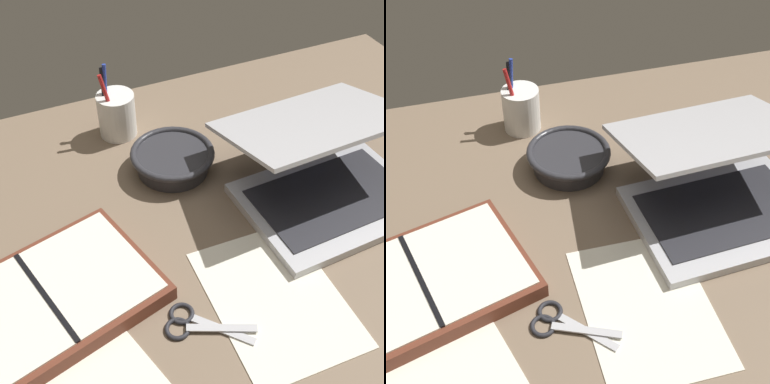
# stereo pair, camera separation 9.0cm
# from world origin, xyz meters

# --- Properties ---
(desk_top) EXTENTS (1.40, 1.00, 0.02)m
(desk_top) POSITION_xyz_m (0.00, 0.00, 0.01)
(desk_top) COLOR #75604C
(desk_top) RESTS_ON ground
(laptop) EXTENTS (0.33, 0.33, 0.16)m
(laptop) POSITION_xyz_m (0.22, 0.02, 0.07)
(laptop) COLOR #B7B7BC
(laptop) RESTS_ON desk_top
(bowl) EXTENTS (0.16, 0.16, 0.05)m
(bowl) POSITION_xyz_m (0.00, 0.19, 0.05)
(bowl) COLOR #2D2D33
(bowl) RESTS_ON desk_top
(pen_cup) EXTENTS (0.08, 0.08, 0.16)m
(pen_cup) POSITION_xyz_m (-0.06, 0.35, 0.07)
(pen_cup) COLOR white
(pen_cup) RESTS_ON desk_top
(planner) EXTENTS (0.37, 0.29, 0.03)m
(planner) POSITION_xyz_m (-0.30, -0.03, 0.04)
(planner) COLOR brown
(planner) RESTS_ON desk_top
(scissors) EXTENTS (0.13, 0.11, 0.01)m
(scissors) POSITION_xyz_m (-0.11, -0.14, 0.02)
(scissors) COLOR #B7B7BC
(scissors) RESTS_ON desk_top
(paper_sheet_front) EXTENTS (0.20, 0.27, 0.00)m
(paper_sheet_front) POSITION_xyz_m (0.03, -0.15, 0.02)
(paper_sheet_front) COLOR silver
(paper_sheet_front) RESTS_ON desk_top
(paper_sheet_beside_planner) EXTENTS (0.23, 0.28, 0.00)m
(paper_sheet_beside_planner) POSITION_xyz_m (-0.28, -0.17, 0.02)
(paper_sheet_beside_planner) COLOR silver
(paper_sheet_beside_planner) RESTS_ON desk_top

